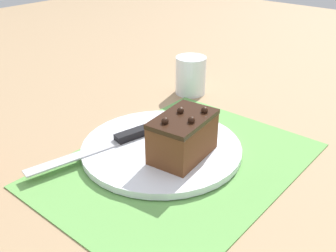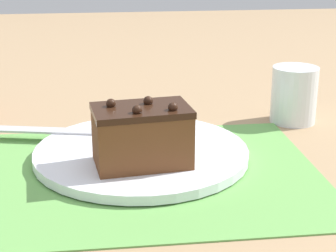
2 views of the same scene
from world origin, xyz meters
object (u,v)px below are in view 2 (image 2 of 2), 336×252
at_px(cake_plate, 141,153).
at_px(chocolate_cake, 142,136).
at_px(drinking_glass, 294,95).
at_px(serving_knife, 103,130).

height_order(cake_plate, chocolate_cake, chocolate_cake).
bearing_deg(drinking_glass, chocolate_cake, 35.64).
bearing_deg(serving_knife, chocolate_cake, -146.28).
bearing_deg(cake_plate, chocolate_cake, 87.07).
distance_m(serving_knife, drinking_glass, 0.31).
relative_size(cake_plate, chocolate_cake, 2.28).
xyz_separation_m(chocolate_cake, serving_knife, (0.05, -0.12, -0.03)).
relative_size(chocolate_cake, serving_knife, 0.51).
distance_m(chocolate_cake, drinking_glass, 0.32).
distance_m(cake_plate, serving_knife, 0.08).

